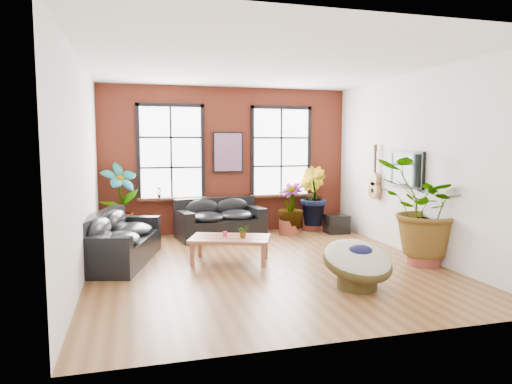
# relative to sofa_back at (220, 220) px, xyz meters

# --- Properties ---
(room) EXTENTS (6.04, 6.54, 3.54)m
(room) POSITION_rel_sofa_back_xyz_m (0.32, -2.48, 1.34)
(room) COLOR brown
(room) RESTS_ON ground
(sofa_back) EXTENTS (2.08, 1.26, 0.90)m
(sofa_back) POSITION_rel_sofa_back_xyz_m (0.00, 0.00, 0.00)
(sofa_back) COLOR black
(sofa_back) RESTS_ON ground
(sofa_left) EXTENTS (1.54, 2.47, 0.91)m
(sofa_left) POSITION_rel_sofa_back_xyz_m (-2.20, -1.74, 0.01)
(sofa_left) COLOR black
(sofa_left) RESTS_ON ground
(coffee_table) EXTENTS (1.62, 1.26, 0.55)m
(coffee_table) POSITION_rel_sofa_back_xyz_m (-0.22, -2.22, -0.00)
(coffee_table) COLOR brown
(coffee_table) RESTS_ON ground
(papasan_chair) EXTENTS (1.13, 1.14, 0.78)m
(papasan_chair) POSITION_rel_sofa_back_xyz_m (1.29, -4.23, -0.01)
(papasan_chair) COLOR #3C3215
(papasan_chair) RESTS_ON ground
(poster) EXTENTS (0.74, 0.06, 0.98)m
(poster) POSITION_rel_sofa_back_xyz_m (0.32, 0.55, 1.54)
(poster) COLOR black
(poster) RESTS_ON room
(tv_wall_unit) EXTENTS (0.13, 1.86, 1.20)m
(tv_wall_unit) POSITION_rel_sofa_back_xyz_m (3.25, -2.03, 1.14)
(tv_wall_unit) COLOR black
(tv_wall_unit) RESTS_ON room
(media_box) EXTENTS (0.55, 0.47, 0.44)m
(media_box) POSITION_rel_sofa_back_xyz_m (2.83, -0.24, -0.18)
(media_box) COLOR black
(media_box) RESTS_ON ground
(pot_back_left) EXTENTS (0.59, 0.59, 0.39)m
(pot_back_left) POSITION_rel_sofa_back_xyz_m (-2.22, 0.23, -0.21)
(pot_back_left) COLOR brown
(pot_back_left) RESTS_ON ground
(pot_back_right) EXTENTS (0.46, 0.46, 0.34)m
(pot_back_right) POSITION_rel_sofa_back_xyz_m (2.39, 0.26, -0.24)
(pot_back_right) COLOR brown
(pot_back_right) RESTS_ON ground
(pot_right_wall) EXTENTS (0.71, 0.71, 0.42)m
(pot_right_wall) POSITION_rel_sofa_back_xyz_m (3.07, -3.33, -0.20)
(pot_right_wall) COLOR brown
(pot_right_wall) RESTS_ON ground
(pot_mid) EXTENTS (0.60, 0.60, 0.35)m
(pot_mid) POSITION_rel_sofa_back_xyz_m (1.66, -0.08, -0.23)
(pot_mid) COLOR brown
(pot_mid) RESTS_ON ground
(floor_plant_back_left) EXTENTS (1.01, 0.88, 1.60)m
(floor_plant_back_left) POSITION_rel_sofa_back_xyz_m (-2.18, 0.26, 0.54)
(floor_plant_back_left) COLOR #0E3715
(floor_plant_back_left) RESTS_ON ground
(floor_plant_back_right) EXTENTS (0.78, 0.90, 1.45)m
(floor_plant_back_right) POSITION_rel_sofa_back_xyz_m (2.36, 0.23, 0.47)
(floor_plant_back_right) COLOR #0E3715
(floor_plant_back_right) RESTS_ON ground
(floor_plant_right_wall) EXTENTS (1.70, 1.51, 1.74)m
(floor_plant_right_wall) POSITION_rel_sofa_back_xyz_m (3.03, -3.33, 0.63)
(floor_plant_right_wall) COLOR #0E3715
(floor_plant_right_wall) RESTS_ON ground
(floor_plant_mid) EXTENTS (0.86, 0.86, 1.09)m
(floor_plant_mid) POSITION_rel_sofa_back_xyz_m (1.70, -0.09, 0.28)
(floor_plant_mid) COLOR #0E3715
(floor_plant_mid) RESTS_ON ground
(table_plant) EXTENTS (0.25, 0.24, 0.24)m
(table_plant) POSITION_rel_sofa_back_xyz_m (0.00, -2.31, 0.17)
(table_plant) COLOR #0E3715
(table_plant) RESTS_ON coffee_table
(sill_plant_left) EXTENTS (0.17, 0.17, 0.27)m
(sill_plant_left) POSITION_rel_sofa_back_xyz_m (-1.33, 0.50, 0.63)
(sill_plant_left) COLOR #0E3715
(sill_plant_left) RESTS_ON room
(sill_plant_right) EXTENTS (0.19, 0.19, 0.27)m
(sill_plant_right) POSITION_rel_sofa_back_xyz_m (2.02, 0.50, 0.63)
(sill_plant_right) COLOR #0E3715
(sill_plant_right) RESTS_ON room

